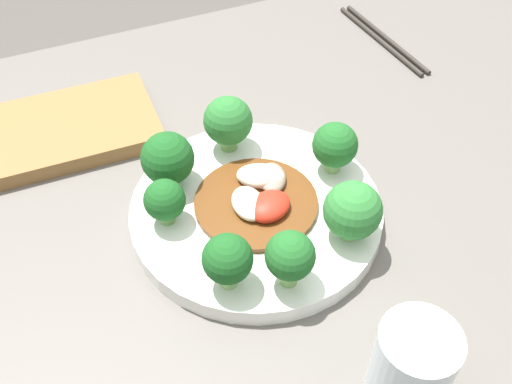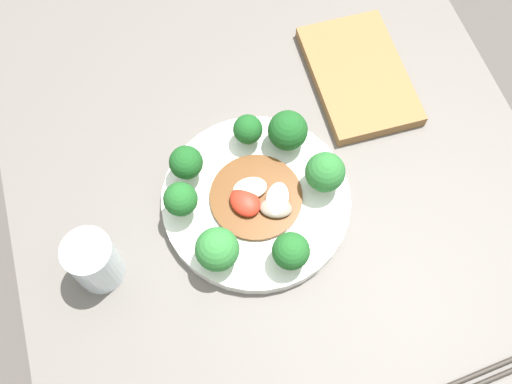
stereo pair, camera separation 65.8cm
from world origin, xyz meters
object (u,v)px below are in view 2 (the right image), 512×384
Objects in this scene: broccoli_west at (291,251)px; broccoli_east at (248,130)px; plate at (256,201)px; stirfry_center at (258,198)px; broccoli_southeast at (288,131)px; broccoli_south at (325,172)px; broccoli_northeast at (186,163)px; cutting_board at (359,75)px; chopsticks at (511,365)px; drinking_glass at (94,260)px; broccoli_northwest at (217,249)px; broccoli_north at (181,200)px.

broccoli_west is 1.15× the size of broccoli_east.
broccoli_west is at bearing -170.81° from plate.
plate is 2.05× the size of stirfry_center.
plate is at bearing 135.94° from broccoli_southeast.
broccoli_south is at bearing -40.93° from broccoli_west.
cutting_board is (0.10, -0.30, -0.05)m from broccoli_northeast.
chopsticks is (-0.41, -0.23, -0.05)m from broccoli_east.
chopsticks is (-0.38, -0.33, -0.05)m from broccoli_northeast.
broccoli_east is at bearing -63.30° from drinking_glass.
broccoli_northwest is at bearing 109.92° from broccoli_south.
broccoli_northeast is 0.51m from chopsticks.
broccoli_west is 0.33m from cutting_board.
broccoli_southeast is (-0.02, -0.05, 0.00)m from broccoli_east.
broccoli_northwest is at bearing -103.32° from drinking_glass.
broccoli_west reaches higher than cutting_board.
plate is 0.11m from broccoli_southeast.
broccoli_north reaches higher than broccoli_west.
broccoli_northwest is 0.32× the size of chopsticks.
broccoli_northwest reaches higher than broccoli_northeast.
broccoli_east is at bearing -8.38° from stirfry_center.
broccoli_east is 0.06m from broccoli_southeast.
cutting_board is (0.26, -0.20, -0.05)m from broccoli_west.
plate is 4.38× the size of broccoli_northeast.
broccoli_west is at bearing -105.28° from drinking_glass.
broccoli_east is (0.16, -0.09, -0.00)m from broccoli_northwest.
stirfry_center is at bearing 138.58° from broccoli_southeast.
broccoli_northwest is 0.19m from broccoli_east.
broccoli_west is 0.10m from stirfry_center.
broccoli_northeast is (0.06, 0.08, 0.05)m from plate.
broccoli_west is at bearing 141.99° from cutting_board.
broccoli_southeast reaches higher than cutting_board.
broccoli_west is 0.18m from broccoli_southeast.
stirfry_center is (-0.10, 0.01, -0.02)m from broccoli_east.
broccoli_west is at bearing -149.24° from broccoli_northeast.
broccoli_southeast is 0.71× the size of drinking_glass.
broccoli_east is at bearing -73.67° from broccoli_northeast.
broccoli_southeast reaches higher than broccoli_west.
broccoli_northwest reaches higher than broccoli_southeast.
broccoli_northeast is at bearing -57.42° from drinking_glass.
broccoli_west reaches higher than chopsticks.
broccoli_south is at bearing 143.71° from cutting_board.
broccoli_east is (0.08, -0.12, -0.01)m from broccoli_north.
broccoli_southeast is at bearing -41.42° from stirfry_center.
stirfry_center is (0.07, -0.08, -0.03)m from broccoli_northwest.
plate is 4.10× the size of broccoli_northwest.
broccoli_northeast is (0.05, -0.02, -0.00)m from broccoli_north.
stirfry_center is at bearing 38.20° from chopsticks.
broccoli_west is at bearing 179.96° from broccoli_east.
broccoli_northeast is at bearing 3.01° from broccoli_northwest.
drinking_glass is (-0.13, 0.25, -0.01)m from broccoli_east.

